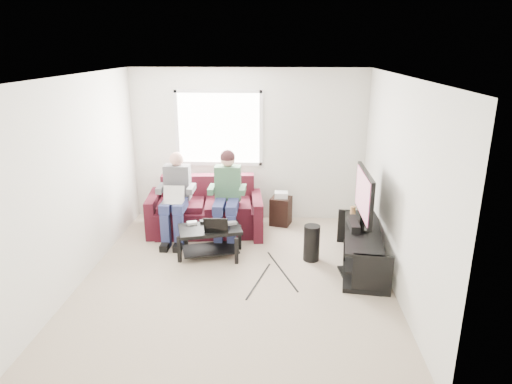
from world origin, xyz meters
The scene contains 26 objects.
floor centered at (0.00, 0.00, 0.00)m, with size 4.50×4.50×0.00m, color tan.
ceiling centered at (0.00, 0.00, 2.60)m, with size 4.50×4.50×0.00m, color white.
wall_back centered at (0.00, 2.25, 1.30)m, with size 4.50×4.50×0.00m, color silver.
wall_front centered at (0.00, -2.25, 1.30)m, with size 4.50×4.50×0.00m, color silver.
wall_left centered at (-2.00, 0.00, 1.30)m, with size 4.50×4.50×0.00m, color silver.
wall_right centered at (2.00, 0.00, 1.30)m, with size 4.50×4.50×0.00m, color silver.
window centered at (-0.50, 2.23, 1.60)m, with size 1.48×0.04×1.28m.
sofa centered at (-0.66, 1.57, 0.32)m, with size 1.95×1.04×0.87m.
person_left centered at (-1.06, 1.24, 0.75)m, with size 0.40×0.71×1.36m.
person_right centered at (-0.26, 1.26, 0.81)m, with size 0.40×0.71×1.41m.
laptop_silver centered at (-1.06, 1.04, 0.73)m, with size 0.32×0.22×0.24m, color silver, non-canonical shape.
coffee_table centered at (-0.44, 0.63, 0.32)m, with size 0.99×0.76×0.44m.
laptop_black centered at (-0.32, 0.55, 0.56)m, with size 0.34×0.24×0.24m, color black, non-canonical shape.
controller_a centered at (-0.72, 0.75, 0.46)m, with size 0.14×0.09×0.04m, color silver.
controller_b centered at (-0.54, 0.81, 0.46)m, with size 0.14×0.09×0.04m, color black.
controller_c centered at (-0.14, 0.78, 0.46)m, with size 0.14×0.09×0.04m, color gray.
tv_stand centered at (1.70, 0.41, 0.24)m, with size 0.69×1.67×0.53m.
tv centered at (1.70, 0.51, 0.99)m, with size 0.12×1.10×0.81m.
soundbar centered at (1.58, 0.51, 0.58)m, with size 0.12×0.50×0.10m, color black.
drink_cup centered at (1.65, 1.04, 0.59)m, with size 0.08×0.08×0.12m, color #B5804E.
console_white centered at (1.70, 0.01, 0.31)m, with size 0.30×0.22×0.06m, color silver.
console_grey centered at (1.70, 0.71, 0.32)m, with size 0.34×0.26×0.08m, color gray.
console_black centered at (1.70, 0.36, 0.32)m, with size 0.38×0.30×0.07m, color black.
subwoofer centered at (1.02, 0.57, 0.26)m, with size 0.23×0.23×0.52m, color black.
keyboard_floor centered at (1.48, 0.10, 0.01)m, with size 0.17×0.50×0.03m, color black.
end_table centered at (0.58, 1.92, 0.26)m, with size 0.32×0.32×0.58m.
Camera 1 is at (0.56, -5.42, 2.93)m, focal length 32.00 mm.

